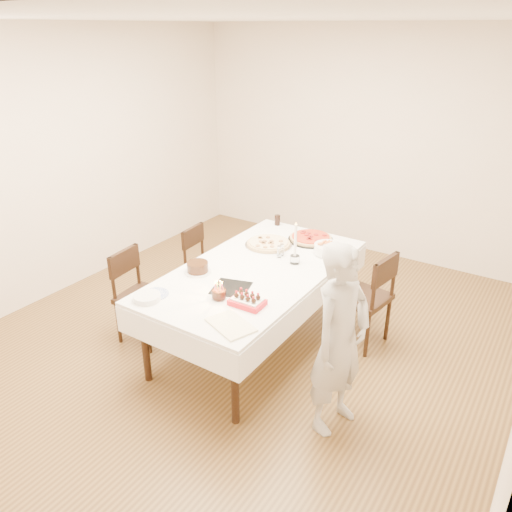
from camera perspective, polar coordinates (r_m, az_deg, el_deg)
The scene contains 23 objects.
floor at distance 4.75m, azimuth -0.69°, elevation -9.06°, with size 5.00×5.00×0.00m, color #52381C.
wall_back at distance 6.31m, azimuth 12.34°, elevation 12.38°, with size 4.50×0.04×2.70m, color beige.
wall_left at distance 5.68m, azimuth -20.25°, elevation 10.10°, with size 0.04×5.00×2.70m, color beige.
ceiling at distance 3.95m, azimuth -0.91°, elevation 25.57°, with size 5.00×5.00×0.00m, color white.
dining_table at distance 4.47m, azimuth -0.00°, elevation -5.76°, with size 1.14×2.14×0.75m, color white.
chair_right_savory at distance 4.55m, azimuth 12.05°, elevation -4.62°, with size 0.46×0.46×0.90m, color black, non-canonical shape.
chair_left_savory at distance 5.16m, azimuth -5.53°, elevation -1.11°, with size 0.41×0.41×0.80m, color black, non-canonical shape.
chair_left_dessert at distance 4.61m, azimuth -12.74°, elevation -4.62°, with size 0.44×0.44×0.86m, color black, non-canonical shape.
person at distance 3.47m, azimuth 9.56°, elevation -9.48°, with size 0.52×0.34×1.42m, color #B1ADA7.
pizza_white at distance 4.73m, azimuth 1.44°, elevation 1.44°, with size 0.45×0.45×0.04m, color beige.
pizza_pepperoni at distance 4.88m, azimuth 6.26°, elevation 2.05°, with size 0.44×0.44×0.04m, color red.
red_placemat at distance 4.65m, azimuth 8.67°, elevation 0.44°, with size 0.25×0.25×0.01m, color #B21E1E.
pasta_bowl at distance 4.59m, azimuth 8.27°, elevation 0.81°, with size 0.26×0.26×0.08m, color white.
taper_candle at distance 4.32m, azimuth 4.52°, elevation 1.51°, with size 0.08×0.08×0.39m, color white.
shaker_pair at distance 4.48m, azimuth 2.67°, elevation 0.51°, with size 0.09×0.09×0.11m, color white, non-canonical shape.
cola_glass at distance 5.22m, azimuth 2.46°, elevation 4.12°, with size 0.06×0.06×0.11m, color black.
layer_cake at distance 4.23m, azimuth -6.68°, elevation -1.30°, with size 0.23×0.23×0.09m, color #331B0C.
cake_board at distance 3.98m, azimuth -2.87°, elevation -3.70°, with size 0.28×0.28×0.01m, color black.
birthday_cake at distance 3.80m, azimuth -4.29°, elevation -3.89°, with size 0.11×0.11×0.13m, color #3C1E10.
strawberry_box at distance 3.73m, azimuth -1.01°, elevation -5.18°, with size 0.26×0.17×0.06m, color red, non-canonical shape.
box_lid at distance 3.51m, azimuth -2.88°, elevation -7.97°, with size 0.34×0.23×0.03m, color beige.
plate_stack at distance 3.89m, azimuth -12.33°, elevation -4.63°, with size 0.21×0.21×0.04m, color white.
china_plate at distance 3.96m, azimuth -11.48°, elevation -4.29°, with size 0.21×0.21×0.01m, color white.
Camera 1 is at (2.22, -3.27, 2.65)m, focal length 35.00 mm.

